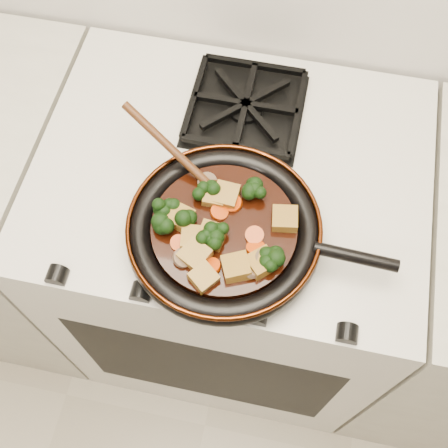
# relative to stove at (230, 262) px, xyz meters

# --- Properties ---
(stove) EXTENTS (0.76, 0.60, 0.90)m
(stove) POSITION_rel_stove_xyz_m (0.00, 0.00, 0.00)
(stove) COLOR beige
(stove) RESTS_ON ground
(burner_grate_front) EXTENTS (0.23, 0.23, 0.03)m
(burner_grate_front) POSITION_rel_stove_xyz_m (0.00, -0.14, 0.46)
(burner_grate_front) COLOR black
(burner_grate_front) RESTS_ON stove
(burner_grate_back) EXTENTS (0.23, 0.23, 0.03)m
(burner_grate_back) POSITION_rel_stove_xyz_m (0.00, 0.14, 0.46)
(burner_grate_back) COLOR black
(burner_grate_back) RESTS_ON stove
(skillet) EXTENTS (0.46, 0.34, 0.05)m
(skillet) POSITION_rel_stove_xyz_m (0.02, -0.16, 0.49)
(skillet) COLOR black
(skillet) RESTS_ON burner_grate_front
(braising_sauce) EXTENTS (0.25, 0.25, 0.02)m
(braising_sauce) POSITION_rel_stove_xyz_m (0.02, -0.16, 0.50)
(braising_sauce) COLOR black
(braising_sauce) RESTS_ON skillet
(tofu_cube_0) EXTENTS (0.06, 0.06, 0.03)m
(tofu_cube_0) POSITION_rel_stove_xyz_m (0.05, -0.23, 0.52)
(tofu_cube_0) COLOR olive
(tofu_cube_0) RESTS_ON braising_sauce
(tofu_cube_1) EXTENTS (0.05, 0.05, 0.03)m
(tofu_cube_1) POSITION_rel_stove_xyz_m (0.00, -0.18, 0.52)
(tofu_cube_1) COLOR olive
(tofu_cube_1) RESTS_ON braising_sauce
(tofu_cube_2) EXTENTS (0.06, 0.06, 0.03)m
(tofu_cube_2) POSITION_rel_stove_xyz_m (0.01, -0.26, 0.52)
(tofu_cube_2) COLOR olive
(tofu_cube_2) RESTS_ON braising_sauce
(tofu_cube_3) EXTENTS (0.05, 0.05, 0.03)m
(tofu_cube_3) POSITION_rel_stove_xyz_m (0.12, -0.12, 0.52)
(tofu_cube_3) COLOR olive
(tofu_cube_3) RESTS_ON braising_sauce
(tofu_cube_4) EXTENTS (0.06, 0.06, 0.03)m
(tofu_cube_4) POSITION_rel_stove_xyz_m (0.09, -0.21, 0.52)
(tofu_cube_4) COLOR olive
(tofu_cube_4) RESTS_ON braising_sauce
(tofu_cube_5) EXTENTS (0.06, 0.06, 0.03)m
(tofu_cube_5) POSITION_rel_stove_xyz_m (-0.02, -0.22, 0.52)
(tofu_cube_5) COLOR olive
(tofu_cube_5) RESTS_ON braising_sauce
(tofu_cube_6) EXTENTS (0.05, 0.05, 0.02)m
(tofu_cube_6) POSITION_rel_stove_xyz_m (-0.06, -0.16, 0.52)
(tofu_cube_6) COLOR olive
(tofu_cube_6) RESTS_ON braising_sauce
(tofu_cube_7) EXTENTS (0.04, 0.05, 0.03)m
(tofu_cube_7) POSITION_rel_stove_xyz_m (0.01, -0.10, 0.52)
(tofu_cube_7) COLOR olive
(tofu_cube_7) RESTS_ON braising_sauce
(tofu_cube_8) EXTENTS (0.04, 0.04, 0.03)m
(tofu_cube_8) POSITION_rel_stove_xyz_m (-0.01, -0.10, 0.52)
(tofu_cube_8) COLOR olive
(tofu_cube_8) RESTS_ON braising_sauce
(tofu_cube_9) EXTENTS (0.05, 0.05, 0.03)m
(tofu_cube_9) POSITION_rel_stove_xyz_m (-0.03, -0.19, 0.52)
(tofu_cube_9) COLOR olive
(tofu_cube_9) RESTS_ON braising_sauce
(broccoli_floret_0) EXTENTS (0.08, 0.08, 0.05)m
(broccoli_floret_0) POSITION_rel_stove_xyz_m (-0.03, -0.10, 0.52)
(broccoli_floret_0) COLOR black
(broccoli_floret_0) RESTS_ON braising_sauce
(broccoli_floret_1) EXTENTS (0.08, 0.08, 0.06)m
(broccoli_floret_1) POSITION_rel_stove_xyz_m (-0.08, -0.15, 0.52)
(broccoli_floret_1) COLOR black
(broccoli_floret_1) RESTS_ON braising_sauce
(broccoli_floret_2) EXTENTS (0.08, 0.08, 0.07)m
(broccoli_floret_2) POSITION_rel_stove_xyz_m (0.06, -0.08, 0.52)
(broccoli_floret_2) COLOR black
(broccoli_floret_2) RESTS_ON braising_sauce
(broccoli_floret_3) EXTENTS (0.07, 0.08, 0.07)m
(broccoli_floret_3) POSITION_rel_stove_xyz_m (-0.05, -0.16, 0.52)
(broccoli_floret_3) COLOR black
(broccoli_floret_3) RESTS_ON braising_sauce
(broccoli_floret_4) EXTENTS (0.08, 0.08, 0.07)m
(broccoli_floret_4) POSITION_rel_stove_xyz_m (0.01, -0.18, 0.52)
(broccoli_floret_4) COLOR black
(broccoli_floret_4) RESTS_ON braising_sauce
(broccoli_floret_5) EXTENTS (0.07, 0.07, 0.06)m
(broccoli_floret_5) POSITION_rel_stove_xyz_m (0.10, -0.21, 0.52)
(broccoli_floret_5) COLOR black
(broccoli_floret_5) RESTS_ON braising_sauce
(broccoli_floret_6) EXTENTS (0.07, 0.07, 0.06)m
(broccoli_floret_6) POSITION_rel_stove_xyz_m (0.00, -0.20, 0.52)
(broccoli_floret_6) COLOR black
(broccoli_floret_6) RESTS_ON braising_sauce
(broccoli_floret_7) EXTENTS (0.08, 0.08, 0.08)m
(broccoli_floret_7) POSITION_rel_stove_xyz_m (-0.08, -0.18, 0.52)
(broccoli_floret_7) COLOR black
(broccoli_floret_7) RESTS_ON braising_sauce
(carrot_coin_0) EXTENTS (0.03, 0.03, 0.02)m
(carrot_coin_0) POSITION_rel_stove_xyz_m (-0.05, -0.20, 0.51)
(carrot_coin_0) COLOR #BA3505
(carrot_coin_0) RESTS_ON braising_sauce
(carrot_coin_1) EXTENTS (0.03, 0.03, 0.02)m
(carrot_coin_1) POSITION_rel_stove_xyz_m (0.08, -0.19, 0.51)
(carrot_coin_1) COLOR #BA3505
(carrot_coin_1) RESTS_ON braising_sauce
(carrot_coin_2) EXTENTS (0.03, 0.03, 0.02)m
(carrot_coin_2) POSITION_rel_stove_xyz_m (0.00, -0.13, 0.51)
(carrot_coin_2) COLOR #BA3505
(carrot_coin_2) RESTS_ON braising_sauce
(carrot_coin_3) EXTENTS (0.03, 0.03, 0.01)m
(carrot_coin_3) POSITION_rel_stove_xyz_m (0.07, -0.16, 0.51)
(carrot_coin_3) COLOR #BA3505
(carrot_coin_3) RESTS_ON braising_sauce
(carrot_coin_4) EXTENTS (0.03, 0.03, 0.02)m
(carrot_coin_4) POSITION_rel_stove_xyz_m (0.01, -0.23, 0.51)
(carrot_coin_4) COLOR #BA3505
(carrot_coin_4) RESTS_ON braising_sauce
(carrot_coin_5) EXTENTS (0.03, 0.03, 0.02)m
(carrot_coin_5) POSITION_rel_stove_xyz_m (0.02, -0.11, 0.51)
(carrot_coin_5) COLOR #BA3505
(carrot_coin_5) RESTS_ON braising_sauce
(mushroom_slice_0) EXTENTS (0.05, 0.04, 0.03)m
(mushroom_slice_0) POSITION_rel_stove_xyz_m (-0.03, -0.08, 0.52)
(mushroom_slice_0) COLOR brown
(mushroom_slice_0) RESTS_ON braising_sauce
(mushroom_slice_1) EXTENTS (0.05, 0.05, 0.03)m
(mushroom_slice_1) POSITION_rel_stove_xyz_m (0.08, -0.23, 0.52)
(mushroom_slice_1) COLOR brown
(mushroom_slice_1) RESTS_ON braising_sauce
(mushroom_slice_2) EXTENTS (0.04, 0.04, 0.03)m
(mushroom_slice_2) POSITION_rel_stove_xyz_m (0.09, -0.20, 0.52)
(mushroom_slice_2) COLOR brown
(mushroom_slice_2) RESTS_ON braising_sauce
(mushroom_slice_3) EXTENTS (0.03, 0.03, 0.02)m
(mushroom_slice_3) POSITION_rel_stove_xyz_m (-0.04, -0.23, 0.52)
(mushroom_slice_3) COLOR brown
(mushroom_slice_3) RESTS_ON braising_sauce
(wooden_spoon) EXTENTS (0.13, 0.09, 0.21)m
(wooden_spoon) POSITION_rel_stove_xyz_m (-0.06, -0.06, 0.53)
(wooden_spoon) COLOR #41210E
(wooden_spoon) RESTS_ON braising_sauce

